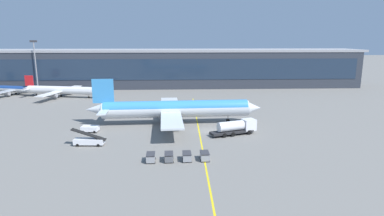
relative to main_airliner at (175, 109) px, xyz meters
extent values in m
plane|color=slate|center=(7.99, -6.94, -3.88)|extent=(700.00, 700.00, 0.00)
cube|color=yellow|center=(5.59, -4.94, -3.88)|extent=(1.56, 79.99, 0.01)
cube|color=#2D333D|center=(-12.00, 67.30, 3.93)|extent=(185.89, 21.03, 15.62)
cube|color=#1E2D42|center=(-12.00, 56.73, 4.71)|extent=(180.31, 0.16, 8.75)
cube|color=#99999E|center=(-12.00, 67.30, 12.24)|extent=(189.61, 21.45, 1.00)
cylinder|color=silver|center=(0.28, 0.01, -0.15)|extent=(37.10, 5.57, 3.98)
cylinder|color=#388CD1|center=(0.28, 0.01, 0.21)|extent=(36.35, 5.38, 3.82)
cone|color=silver|center=(20.13, 0.87, -0.15)|extent=(4.14, 3.95, 3.78)
cone|color=silver|center=(-19.77, -0.86, 0.25)|extent=(4.92, 3.58, 3.38)
cube|color=#388CD1|center=(-17.68, -0.77, 4.82)|extent=(5.18, 0.58, 5.97)
cube|color=silver|center=(-17.36, 3.23, 0.45)|extent=(2.27, 6.45, 0.24)
cube|color=silver|center=(-17.01, -4.72, 0.45)|extent=(2.27, 6.45, 0.24)
cube|color=silver|center=(-1.64, 9.69, -0.45)|extent=(5.47, 15.72, 0.40)
cube|color=silver|center=(-0.80, -9.79, -0.45)|extent=(5.47, 15.72, 0.40)
cylinder|color=#939399|center=(-0.52, 6.94, -1.84)|extent=(3.15, 2.32, 2.19)
cylinder|color=#939399|center=(0.08, -6.96, -1.84)|extent=(3.15, 2.32, 2.19)
cylinder|color=black|center=(13.57, 0.59, -3.38)|extent=(1.02, 0.44, 1.00)
cylinder|color=slate|center=(13.57, 0.59, -2.51)|extent=(0.20, 0.20, 1.74)
cylinder|color=black|center=(-2.01, 1.70, -3.38)|extent=(1.02, 0.44, 1.00)
cylinder|color=slate|center=(-2.01, 1.70, -2.51)|extent=(0.20, 0.20, 1.74)
cylinder|color=black|center=(-1.86, -1.87, -3.38)|extent=(1.02, 0.44, 1.00)
cylinder|color=slate|center=(-1.86, -1.87, -2.51)|extent=(0.20, 0.20, 1.74)
cube|color=#232326|center=(12.68, -10.45, -3.13)|extent=(10.27, 5.64, 0.50)
cube|color=silver|center=(16.84, -9.01, -1.88)|extent=(3.46, 3.28, 2.50)
cube|color=black|center=(18.03, -8.60, -1.38)|extent=(0.90, 2.23, 1.12)
cylinder|color=silver|center=(12.42, -10.54, -1.78)|extent=(6.39, 4.04, 2.20)
cylinder|color=black|center=(15.92, -8.07, -3.38)|extent=(1.06, 0.66, 1.00)
cylinder|color=black|center=(16.70, -10.31, -3.38)|extent=(1.06, 0.66, 1.00)
cylinder|color=black|center=(12.01, -9.43, -3.38)|extent=(1.06, 0.66, 1.00)
cylinder|color=black|center=(12.79, -11.67, -3.38)|extent=(1.06, 0.66, 1.00)
cylinder|color=black|center=(10.03, -10.11, -3.38)|extent=(1.06, 0.66, 1.00)
cylinder|color=black|center=(10.80, -12.36, -3.38)|extent=(1.06, 0.66, 1.00)
cube|color=white|center=(-17.49, -16.28, -3.03)|extent=(6.11, 2.29, 1.10)
cube|color=black|center=(-17.49, -16.28, -1.58)|extent=(6.97, 1.78, 2.38)
cylinder|color=black|center=(-15.34, -15.57, -3.58)|extent=(0.62, 0.29, 0.60)
cylinder|color=black|center=(-15.45, -17.27, -3.58)|extent=(0.62, 0.29, 0.60)
cylinder|color=black|center=(-19.53, -15.29, -3.58)|extent=(0.62, 0.29, 0.60)
cylinder|color=black|center=(-19.64, -17.00, -3.58)|extent=(0.62, 0.29, 0.60)
cube|color=white|center=(-19.84, -6.47, -3.03)|extent=(3.97, 2.60, 1.10)
cube|color=black|center=(-20.78, -6.39, -2.84)|extent=(1.49, 2.17, 0.33)
cylinder|color=black|center=(-21.24, -7.39, -3.58)|extent=(0.62, 0.30, 0.60)
cylinder|color=black|center=(-21.08, -5.33, -3.58)|extent=(0.62, 0.30, 0.60)
cylinder|color=black|center=(-18.59, -7.60, -3.58)|extent=(0.62, 0.30, 0.60)
cylinder|color=black|center=(-18.43, -5.54, -3.58)|extent=(0.62, 0.30, 0.60)
cube|color=gray|center=(-4.28, -25.79, -3.15)|extent=(1.58, 2.64, 1.10)
cube|color=#333338|center=(-4.28, -25.79, -2.45)|extent=(1.61, 2.70, 0.10)
cylinder|color=black|center=(-5.07, -24.77, -3.70)|extent=(0.13, 0.36, 0.36)
cylinder|color=black|center=(-3.57, -24.73, -3.70)|extent=(0.13, 0.36, 0.36)
cylinder|color=black|center=(-5.00, -26.85, -3.70)|extent=(0.13, 0.36, 0.36)
cylinder|color=black|center=(-3.50, -26.81, -3.70)|extent=(0.13, 0.36, 0.36)
cube|color=#595B60|center=(-1.09, -25.69, -3.15)|extent=(1.58, 2.64, 1.10)
cube|color=#333338|center=(-1.09, -25.69, -2.45)|extent=(1.61, 2.70, 0.10)
cylinder|color=black|center=(-1.87, -24.68, -3.70)|extent=(0.13, 0.36, 0.36)
cylinder|color=black|center=(-0.37, -24.63, -3.70)|extent=(0.13, 0.36, 0.36)
cylinder|color=black|center=(-1.80, -26.76, -3.70)|extent=(0.13, 0.36, 0.36)
cylinder|color=black|center=(-0.31, -26.71, -3.70)|extent=(0.13, 0.36, 0.36)
cube|color=gray|center=(2.11, -25.60, -3.15)|extent=(1.58, 2.64, 1.10)
cube|color=#333338|center=(2.11, -25.60, -2.45)|extent=(1.61, 2.70, 0.10)
cylinder|color=black|center=(1.33, -24.58, -3.70)|extent=(0.13, 0.36, 0.36)
cylinder|color=black|center=(2.83, -24.53, -3.70)|extent=(0.13, 0.36, 0.36)
cylinder|color=black|center=(1.39, -26.66, -3.70)|extent=(0.13, 0.36, 0.36)
cylinder|color=black|center=(2.89, -26.61, -3.70)|extent=(0.13, 0.36, 0.36)
cube|color=gray|center=(5.31, -25.50, -3.15)|extent=(1.58, 2.64, 1.10)
cube|color=#333338|center=(5.31, -25.50, -2.45)|extent=(1.61, 2.70, 0.10)
cylinder|color=black|center=(4.53, -24.48, -3.70)|extent=(0.13, 0.36, 0.36)
cylinder|color=black|center=(6.03, -24.44, -3.70)|extent=(0.13, 0.36, 0.36)
cylinder|color=black|center=(4.59, -26.56, -3.70)|extent=(0.13, 0.36, 0.36)
cylinder|color=black|center=(6.09, -26.52, -3.70)|extent=(0.13, 0.36, 0.36)
cylinder|color=#B2B7BC|center=(-61.26, 45.94, -1.66)|extent=(23.57, 8.45, 2.37)
cylinder|color=navy|center=(-61.26, 45.94, -1.45)|extent=(23.08, 8.24, 2.27)
cone|color=#B2B7BC|center=(-48.98, 42.64, -1.66)|extent=(2.87, 2.78, 2.25)
cube|color=#B2B7BC|center=(-60.59, 52.16, -1.84)|extent=(5.59, 10.45, 0.26)
cube|color=#B2B7BC|center=(-63.80, 40.23, -1.84)|extent=(5.59, 10.45, 0.26)
cylinder|color=#939399|center=(-60.44, 50.25, -2.68)|extent=(2.10, 1.73, 1.30)
cylinder|color=#939399|center=(-62.71, 41.80, -2.68)|extent=(2.10, 1.73, 1.30)
cylinder|color=black|center=(-52.99, 43.72, -3.56)|extent=(0.69, 0.42, 0.65)
cylinder|color=slate|center=(-52.99, 43.72, -3.04)|extent=(0.13, 0.13, 1.04)
cylinder|color=black|center=(-62.36, 47.34, -3.56)|extent=(0.69, 0.42, 0.65)
cylinder|color=slate|center=(-62.36, 47.34, -3.04)|extent=(0.13, 0.13, 1.04)
cylinder|color=black|center=(-62.91, 45.28, -3.56)|extent=(0.69, 0.42, 0.65)
cylinder|color=slate|center=(-62.91, 45.28, -3.04)|extent=(0.13, 0.13, 1.04)
cylinder|color=white|center=(-41.72, 40.17, -1.27)|extent=(27.88, 8.53, 2.62)
cylinder|color=silver|center=(-41.72, 40.17, -1.04)|extent=(27.31, 8.31, 2.52)
cone|color=white|center=(-27.16, 36.99, -1.27)|extent=(3.09, 2.99, 2.49)
cone|color=white|center=(-56.40, 43.37, -1.01)|extent=(3.55, 2.85, 2.23)
cube|color=red|center=(-54.89, 43.04, 2.01)|extent=(3.38, 0.96, 3.93)
cube|color=white|center=(-53.84, 45.50, -0.88)|extent=(2.20, 4.39, 0.16)
cube|color=white|center=(-54.96, 40.37, -0.88)|extent=(2.20, 4.39, 0.16)
cube|color=white|center=(-41.16, 47.40, -1.47)|extent=(5.64, 12.16, 0.27)
cube|color=white|center=(-44.23, 33.36, -1.47)|extent=(5.64, 12.16, 0.27)
cylinder|color=#939399|center=(-40.96, 45.19, -2.39)|extent=(2.28, 1.84, 1.44)
cylinder|color=#939399|center=(-43.12, 35.28, -2.39)|extent=(2.28, 1.84, 1.44)
cylinder|color=black|center=(-31.88, 38.02, -3.55)|extent=(0.71, 0.40, 0.67)
cylinder|color=slate|center=(-31.88, 38.02, -2.90)|extent=(0.13, 0.13, 1.30)
cylinder|color=black|center=(-43.10, 41.68, -3.55)|extent=(0.71, 0.40, 0.67)
cylinder|color=slate|center=(-43.10, 41.68, -2.90)|extent=(0.13, 0.13, 1.30)
cylinder|color=black|center=(-43.61, 39.37, -3.55)|extent=(0.71, 0.40, 0.67)
cylinder|color=slate|center=(-43.61, 39.37, -2.90)|extent=(0.13, 0.13, 1.30)
cylinder|color=gray|center=(-57.07, 55.30, 6.06)|extent=(0.44, 0.44, 19.88)
cube|color=#333338|center=(-57.07, 55.30, 16.40)|extent=(2.80, 0.50, 0.80)
camera|label=1|loc=(0.48, -79.92, 17.38)|focal=30.22mm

